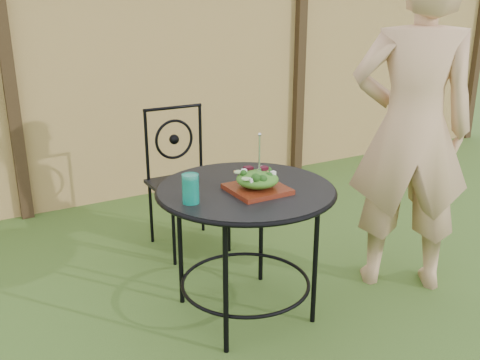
{
  "coord_description": "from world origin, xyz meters",
  "views": [
    {
      "loc": [
        -1.8,
        -2.09,
        1.63
      ],
      "look_at": [
        -0.5,
        0.17,
        0.75
      ],
      "focal_mm": 40.0,
      "sensor_mm": 36.0,
      "label": 1
    }
  ],
  "objects": [
    {
      "name": "patio_chair",
      "position": [
        -0.41,
        1.07,
        0.5
      ],
      "size": [
        0.46,
        0.46,
        0.95
      ],
      "color": "black",
      "rests_on": "ground"
    },
    {
      "name": "fence",
      "position": [
        -0.0,
        2.19,
        0.95
      ],
      "size": [
        8.0,
        0.12,
        1.9
      ],
      "color": "tan",
      "rests_on": "ground"
    },
    {
      "name": "salad",
      "position": [
        -0.47,
        0.04,
        0.79
      ],
      "size": [
        0.21,
        0.21,
        0.08
      ],
      "primitive_type": "ellipsoid",
      "color": "#235614",
      "rests_on": "salad_plate"
    },
    {
      "name": "ground",
      "position": [
        0.0,
        0.0,
        0.0
      ],
      "size": [
        60.0,
        60.0,
        0.0
      ],
      "primitive_type": "plane",
      "color": "#2A4415",
      "rests_on": "ground"
    },
    {
      "name": "fork",
      "position": [
        -0.46,
        0.04,
        0.92
      ],
      "size": [
        0.01,
        0.01,
        0.18
      ],
      "primitive_type": "cylinder",
      "color": "silver",
      "rests_on": "salad"
    },
    {
      "name": "drinking_glass",
      "position": [
        -0.83,
        0.06,
        0.79
      ],
      "size": [
        0.08,
        0.08,
        0.14
      ],
      "primitive_type": "cylinder",
      "color": "#0B836E",
      "rests_on": "patio_table"
    },
    {
      "name": "diner",
      "position": [
        0.49,
        -0.04,
        0.94
      ],
      "size": [
        0.82,
        0.76,
        1.88
      ],
      "primitive_type": "imported",
      "rotation": [
        0.0,
        0.0,
        2.52
      ],
      "color": "tan",
      "rests_on": "ground"
    },
    {
      "name": "patio_table",
      "position": [
        -0.49,
        0.12,
        0.59
      ],
      "size": [
        0.92,
        0.92,
        0.72
      ],
      "color": "black",
      "rests_on": "ground"
    },
    {
      "name": "salad_plate",
      "position": [
        -0.47,
        0.04,
        0.74
      ],
      "size": [
        0.27,
        0.27,
        0.02
      ],
      "primitive_type": "cube",
      "color": "#431309",
      "rests_on": "patio_table"
    }
  ]
}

